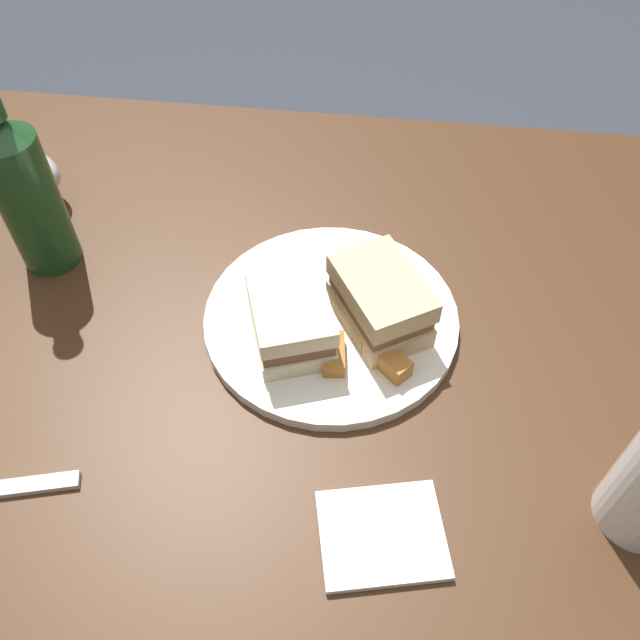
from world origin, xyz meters
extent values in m
plane|color=#333842|center=(0.00, 0.00, 0.00)|extent=(6.00, 6.00, 0.00)
cube|color=#422816|center=(0.00, 0.00, 0.39)|extent=(1.16, 0.91, 0.78)
cylinder|color=silver|center=(-0.02, -0.05, 0.78)|extent=(0.28, 0.28, 0.01)
cube|color=beige|center=(0.02, -0.01, 0.80)|extent=(0.11, 0.13, 0.02)
cube|color=brown|center=(0.02, -0.01, 0.82)|extent=(0.10, 0.12, 0.02)
cube|color=beige|center=(0.02, -0.01, 0.84)|extent=(0.11, 0.13, 0.02)
cube|color=#CCB284|center=(-0.07, -0.04, 0.80)|extent=(0.12, 0.14, 0.03)
cube|color=#8C5B3D|center=(-0.07, -0.04, 0.82)|extent=(0.12, 0.13, 0.01)
cube|color=#CCB284|center=(-0.07, -0.04, 0.84)|extent=(0.12, 0.14, 0.03)
cube|color=#AD702D|center=(-0.08, 0.01, 0.80)|extent=(0.06, 0.05, 0.02)
cube|color=#AD702D|center=(-0.03, 0.01, 0.80)|extent=(0.03, 0.05, 0.02)
cube|color=#B77F33|center=(-0.08, -0.02, 0.80)|extent=(0.05, 0.03, 0.02)
cylinder|color=#B7B7BC|center=(0.40, -0.21, 0.79)|extent=(0.04, 0.04, 0.02)
ellipsoid|color=#B7B7BC|center=(0.40, -0.21, 0.82)|extent=(0.12, 0.10, 0.06)
ellipsoid|color=#381E0F|center=(0.40, -0.21, 0.83)|extent=(0.10, 0.08, 0.02)
cylinder|color=#19421E|center=(0.33, -0.11, 0.86)|extent=(0.07, 0.07, 0.17)
cube|color=white|center=(-0.09, 0.19, 0.78)|extent=(0.13, 0.11, 0.01)
camera|label=1|loc=(-0.06, 0.42, 1.35)|focal=36.63mm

